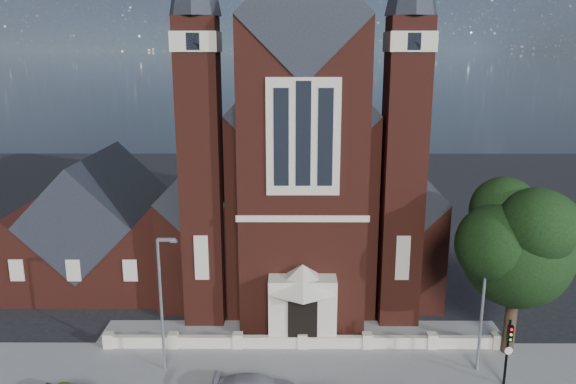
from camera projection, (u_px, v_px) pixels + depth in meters
name	position (u px, v px, depth m)	size (l,w,h in m)	color
ground	(300.00, 292.00, 43.05)	(120.00, 120.00, 0.00)	black
pavement_strip	(303.00, 366.00, 32.87)	(60.00, 5.00, 0.12)	slate
forecourt_paving	(302.00, 333.00, 36.75)	(26.00, 3.00, 0.14)	slate
forecourt_wall	(302.00, 349.00, 34.81)	(24.00, 0.40, 0.90)	#BBB195
church	(299.00, 167.00, 48.76)	(20.01, 34.90, 29.20)	#4E1E14
parish_hall	(101.00, 230.00, 45.04)	(12.00, 12.20, 10.24)	#4E1E14
street_tree	(522.00, 248.00, 32.31)	(6.40, 6.60, 10.70)	black
street_lamp_left	(162.00, 297.00, 31.29)	(1.16, 0.22, 8.09)	gray
street_lamp_right	(485.00, 298.00, 31.23)	(1.16, 0.22, 8.09)	gray
traffic_signal	(508.00, 345.00, 30.19)	(0.28, 0.42, 4.00)	black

